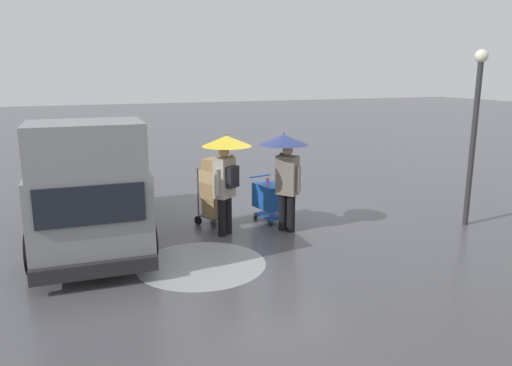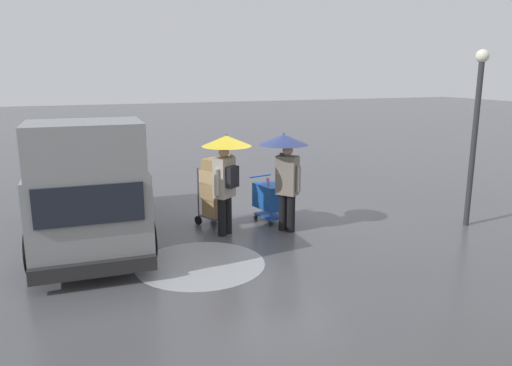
# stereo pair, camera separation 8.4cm
# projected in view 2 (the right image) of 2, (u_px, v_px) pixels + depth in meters

# --- Properties ---
(ground_plane) EXTENTS (90.00, 90.00, 0.00)m
(ground_plane) POSITION_uv_depth(u_px,v_px,m) (279.00, 222.00, 11.37)
(ground_plane) COLOR #4C4C51
(slush_patch_near_cluster) EXTENTS (2.34, 2.34, 0.01)m
(slush_patch_near_cluster) POSITION_uv_depth(u_px,v_px,m) (201.00, 264.00, 8.86)
(slush_patch_near_cluster) COLOR #999BA0
(slush_patch_near_cluster) RESTS_ON ground
(cargo_van_parked_right) EXTENTS (2.31, 5.39, 2.60)m
(cargo_van_parked_right) POSITION_uv_depth(u_px,v_px,m) (88.00, 185.00, 9.81)
(cargo_van_parked_right) COLOR gray
(cargo_van_parked_right) RESTS_ON ground
(shopping_cart_vendor) EXTENTS (0.71, 0.92, 1.04)m
(shopping_cart_vendor) POSITION_uv_depth(u_px,v_px,m) (270.00, 197.00, 11.28)
(shopping_cart_vendor) COLOR #1951B2
(shopping_cart_vendor) RESTS_ON ground
(hand_dolly_boxes) EXTENTS (0.77, 0.85, 1.52)m
(hand_dolly_boxes) POSITION_uv_depth(u_px,v_px,m) (214.00, 188.00, 10.95)
(hand_dolly_boxes) COLOR #515156
(hand_dolly_boxes) RESTS_ON ground
(pedestrian_pink_side) EXTENTS (1.04, 1.04, 2.15)m
(pedestrian_pink_side) POSITION_uv_depth(u_px,v_px,m) (226.00, 162.00, 10.18)
(pedestrian_pink_side) COLOR black
(pedestrian_pink_side) RESTS_ON ground
(pedestrian_black_side) EXTENTS (1.04, 1.04, 2.15)m
(pedestrian_black_side) POSITION_uv_depth(u_px,v_px,m) (286.00, 160.00, 10.40)
(pedestrian_black_side) COLOR black
(pedestrian_black_side) RESTS_ON ground
(street_lamp) EXTENTS (0.28, 0.28, 3.86)m
(street_lamp) POSITION_uv_depth(u_px,v_px,m) (476.00, 120.00, 10.59)
(street_lamp) COLOR #2D2D33
(street_lamp) RESTS_ON ground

